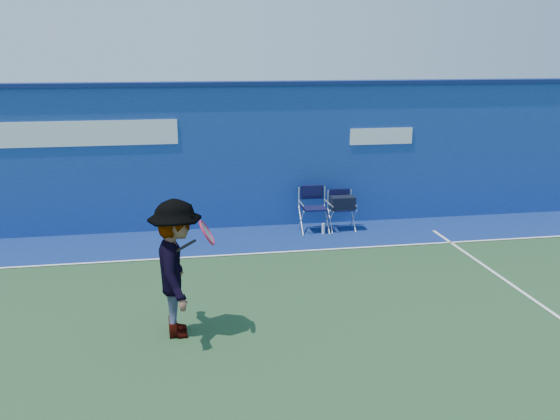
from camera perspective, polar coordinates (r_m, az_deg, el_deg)
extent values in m
plane|color=#254525|center=(8.15, -3.57, -11.84)|extent=(80.00, 80.00, 0.00)
cube|color=navy|center=(12.65, -6.31, 5.02)|extent=(24.00, 0.40, 3.00)
cube|color=navy|center=(12.47, -6.52, 12.00)|extent=(24.00, 0.50, 0.08)
cube|color=white|center=(12.53, -20.25, 6.87)|extent=(4.50, 0.02, 0.50)
cube|color=white|center=(13.10, 9.73, 7.01)|extent=(1.40, 0.02, 0.35)
cube|color=navy|center=(11.94, -5.76, -2.98)|extent=(24.00, 1.80, 0.01)
cube|color=white|center=(11.09, -5.42, -4.36)|extent=(24.00, 0.06, 0.01)
cube|color=#0E0F35|center=(12.38, 3.32, 0.17)|extent=(0.49, 0.41, 0.03)
cube|color=silver|center=(12.57, 3.08, 1.35)|extent=(0.56, 0.02, 0.41)
cube|color=#0E0F35|center=(12.55, 3.08, 1.71)|extent=(0.49, 0.03, 0.28)
cube|color=#0E0F35|center=(12.54, 3.09, 1.89)|extent=(0.41, 0.06, 0.22)
cube|color=#0E0F35|center=(12.57, 5.99, 0.10)|extent=(0.44, 0.37, 0.03)
cube|color=silver|center=(12.73, 5.74, 1.15)|extent=(0.50, 0.02, 0.37)
cube|color=#0E0F35|center=(12.71, 5.75, 1.47)|extent=(0.44, 0.02, 0.26)
cube|color=black|center=(12.51, 6.04, 0.67)|extent=(0.50, 0.29, 0.28)
cylinder|color=silver|center=(12.34, 4.19, -1.80)|extent=(0.07, 0.07, 0.23)
imported|color=#EA4738|center=(7.91, -9.88, -5.60)|extent=(0.73, 1.22, 1.85)
torus|color=#C31A3F|center=(7.63, -7.05, -2.17)|extent=(0.23, 0.39, 0.34)
cylinder|color=gray|center=(7.63, -7.05, -2.17)|extent=(0.18, 0.32, 0.28)
cylinder|color=black|center=(7.65, -9.22, -3.51)|extent=(0.32, 0.06, 0.20)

